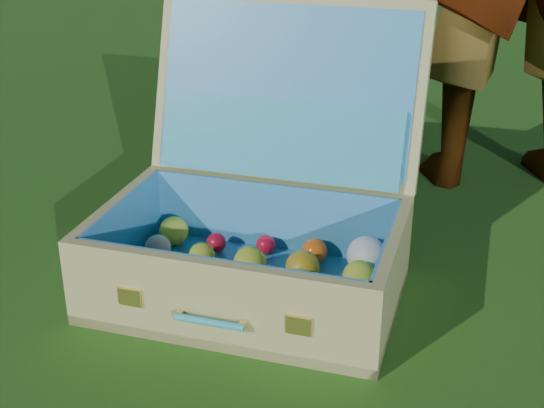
# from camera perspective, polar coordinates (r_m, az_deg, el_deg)

# --- Properties ---
(ground) EXTENTS (60.00, 60.00, 0.00)m
(ground) POSITION_cam_1_polar(r_m,az_deg,el_deg) (1.94, -1.71, -3.97)
(ground) COLOR #215114
(ground) RESTS_ON ground
(stray_ball) EXTENTS (0.08, 0.08, 0.08)m
(stray_ball) POSITION_cam_1_polar(r_m,az_deg,el_deg) (2.12, -11.80, -0.84)
(stray_ball) COLOR teal
(stray_ball) RESTS_ON ground
(suitcase) EXTENTS (0.86, 0.83, 0.63)m
(suitcase) POSITION_cam_1_polar(r_m,az_deg,el_deg) (1.77, -0.76, -0.42)
(suitcase) COLOR tan
(suitcase) RESTS_ON ground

